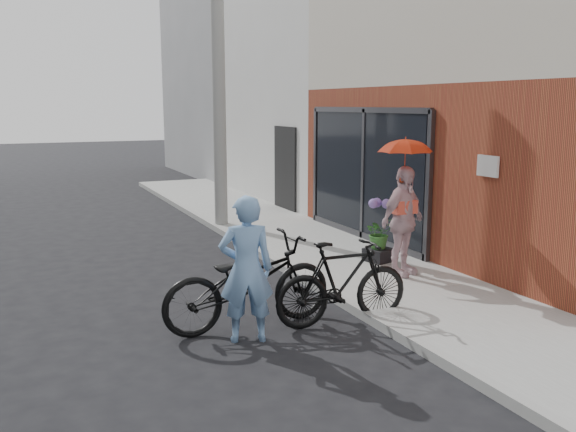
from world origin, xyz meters
TOP-DOWN VIEW (x-y plane):
  - ground at (0.00, 0.00)m, footprint 80.00×80.00m
  - sidewalk at (2.10, 2.00)m, footprint 2.20×24.00m
  - curb at (0.94, 2.00)m, footprint 0.12×24.00m
  - plaster_building at (7.20, 9.00)m, footprint 8.00×6.00m
  - east_building_far at (7.20, 16.00)m, footprint 8.00×8.00m
  - utility_pole at (1.10, 6.00)m, footprint 0.28×0.28m
  - officer at (-0.67, -0.21)m, footprint 0.70×0.55m
  - bike_left at (-0.50, 0.18)m, footprint 2.18×0.83m
  - bike_right at (0.60, -0.18)m, footprint 1.79×0.58m
  - kimono_woman at (2.31, 1.00)m, footprint 1.06×0.73m
  - parasol at (2.31, 1.00)m, footprint 0.77×0.77m
  - planter at (2.45, 1.84)m, footprint 0.50×0.50m
  - potted_plant at (2.45, 1.84)m, footprint 0.48×0.42m

SIDE VIEW (x-z plane):
  - ground at x=0.00m, z-range 0.00..0.00m
  - sidewalk at x=2.10m, z-range 0.00..0.12m
  - curb at x=0.94m, z-range 0.00..0.12m
  - planter at x=2.45m, z-range 0.12..0.33m
  - bike_right at x=0.60m, z-range 0.00..1.06m
  - bike_left at x=-0.50m, z-range 0.00..1.13m
  - potted_plant at x=2.45m, z-range 0.33..0.87m
  - officer at x=-0.67m, z-range 0.00..1.70m
  - kimono_woman at x=2.31m, z-range 0.12..1.78m
  - parasol at x=2.31m, z-range 1.78..2.46m
  - plaster_building at x=7.20m, z-range 0.00..7.00m
  - east_building_far at x=7.20m, z-range 0.00..7.00m
  - utility_pole at x=1.10m, z-range 0.00..7.00m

